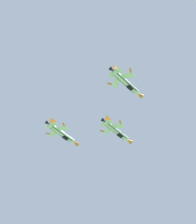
# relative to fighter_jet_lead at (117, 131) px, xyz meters

# --- Properties ---
(fighter_jet_lead) EXTENTS (13.45, 11.91, 4.49)m
(fighter_jet_lead) POSITION_rel_fighter_jet_lead_xyz_m (0.00, 0.00, 0.00)
(fighter_jet_lead) COLOR white
(fighter_jet_left_wing) EXTENTS (13.45, 11.93, 4.44)m
(fighter_jet_left_wing) POSITION_rel_fighter_jet_lead_xyz_m (-20.19, 3.69, -0.26)
(fighter_jet_left_wing) COLOR white
(fighter_jet_right_wing) EXTENTS (13.45, 11.96, 4.38)m
(fighter_jet_right_wing) POSITION_rel_fighter_jet_lead_xyz_m (-0.57, -22.39, -0.66)
(fighter_jet_right_wing) COLOR white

